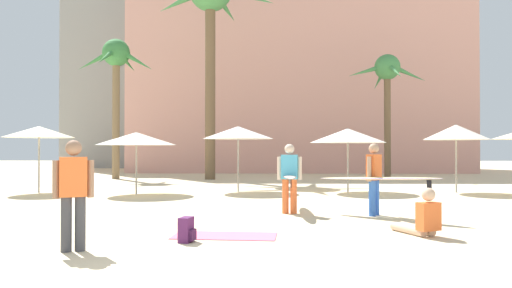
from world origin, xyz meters
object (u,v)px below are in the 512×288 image
palm_tree_far_left (116,67)px  cafe_umbrella_0 (348,136)px  cafe_umbrella_2 (39,132)px  person_far_right (375,177)px  cafe_umbrella_4 (238,133)px  palm_tree_center (210,6)px  cafe_umbrella_3 (136,139)px  beach_towel (225,236)px  backpack (187,230)px  person_mid_right (73,190)px  person_mid_center (289,176)px  cafe_umbrella_6 (456,132)px  palm_tree_left (387,78)px  person_mid_left (421,219)px

palm_tree_far_left → cafe_umbrella_0: bearing=-34.4°
cafe_umbrella_2 → person_far_right: 12.31m
cafe_umbrella_0 → cafe_umbrella_4: cafe_umbrella_4 is taller
palm_tree_center → cafe_umbrella_3: bearing=-100.7°
beach_towel → backpack: size_ratio=4.42×
cafe_umbrella_0 → person_mid_right: cafe_umbrella_0 is taller
cafe_umbrella_0 → person_mid_right: bearing=-120.0°
cafe_umbrella_0 → person_mid_center: size_ratio=0.98×
palm_tree_center → cafe_umbrella_6: 14.11m
cafe_umbrella_4 → cafe_umbrella_6: cafe_umbrella_6 is taller
cafe_umbrella_6 → cafe_umbrella_3: bearing=-175.3°
palm_tree_left → person_mid_center: size_ratio=2.41×
palm_tree_center → cafe_umbrella_4: size_ratio=4.26×
cafe_umbrella_6 → beach_towel: 11.86m
person_mid_center → person_mid_right: size_ratio=1.66×
palm_tree_left → palm_tree_center: 10.42m
palm_tree_far_left → cafe_umbrella_0: palm_tree_far_left is taller
beach_towel → person_mid_right: (-2.21, -1.32, 0.93)m
person_far_right → person_mid_left: person_far_right is taller
palm_tree_center → person_mid_right: bearing=-89.8°
palm_tree_far_left → person_far_right: 18.18m
person_far_right → person_mid_center: bearing=21.1°
palm_tree_far_left → cafe_umbrella_3: size_ratio=2.69×
cafe_umbrella_2 → person_mid_left: (11.08, -8.20, -1.90)m
palm_tree_far_left → palm_tree_left: bearing=5.1°
cafe_umbrella_0 → person_mid_left: cafe_umbrella_0 is taller
cafe_umbrella_0 → backpack: cafe_umbrella_0 is taller
person_far_right → person_mid_right: 6.75m
palm_tree_center → person_mid_center: (3.57, -12.96, -8.21)m
cafe_umbrella_4 → palm_tree_center: bearing=105.2°
palm_tree_center → beach_towel: (2.27, -16.14, -9.12)m
palm_tree_center → cafe_umbrella_6: bearing=-36.5°
cafe_umbrella_3 → cafe_umbrella_4: (3.49, 1.10, 0.25)m
backpack → cafe_umbrella_6: bearing=61.4°
backpack → person_mid_center: 4.26m
backpack → cafe_umbrella_0: bearing=78.1°
palm_tree_center → cafe_umbrella_2: palm_tree_center is taller
palm_tree_far_left → cafe_umbrella_2: palm_tree_far_left is taller
palm_tree_far_left → person_mid_center: 16.63m
cafe_umbrella_0 → cafe_umbrella_2: cafe_umbrella_2 is taller
cafe_umbrella_2 → cafe_umbrella_3: size_ratio=0.89×
cafe_umbrella_3 → person_far_right: 8.93m
palm_tree_far_left → palm_tree_center: size_ratio=0.67×
cafe_umbrella_4 → cafe_umbrella_6: (7.94, -0.17, 0.00)m
cafe_umbrella_3 → palm_tree_left: bearing=41.4°
cafe_umbrella_0 → cafe_umbrella_3: bearing=-172.3°
person_mid_center → backpack: bearing=159.1°
cafe_umbrella_0 → cafe_umbrella_4: bearing=178.8°
palm_tree_far_left → person_mid_left: 20.41m
cafe_umbrella_6 → beach_towel: size_ratio=1.33×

